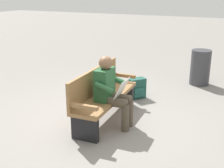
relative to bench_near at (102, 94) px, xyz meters
The scene contains 5 objects.
ground_plane 0.46m from the bench_near, 92.86° to the left, with size 40.00×40.00×0.00m, color gray.
bench_near is the anchor object (origin of this frame).
person_seated 0.34m from the bench_near, 55.50° to the left, with size 0.58×0.59×1.18m.
backpack 1.27m from the bench_near, behind, with size 0.39×0.37×0.42m.
trash_bin 2.99m from the bench_near, 156.66° to the left, with size 0.46×0.46×0.82m, color #38383D.
Camera 1 is at (4.22, 2.11, 2.20)m, focal length 47.27 mm.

